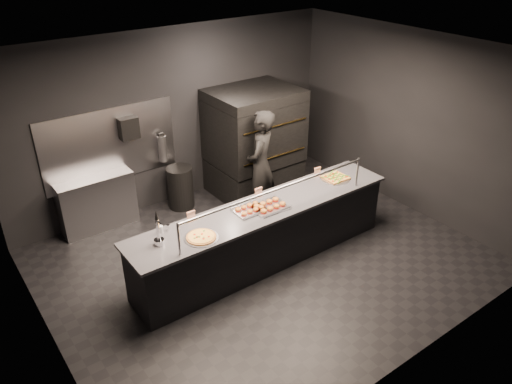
{
  "coord_description": "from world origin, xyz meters",
  "views": [
    {
      "loc": [
        -3.66,
        -4.77,
        4.43
      ],
      "look_at": [
        -0.0,
        0.2,
        1.07
      ],
      "focal_mm": 35.0,
      "sensor_mm": 36.0,
      "label": 1
    }
  ],
  "objects_px": {
    "fire_extinguisher": "(162,148)",
    "round_pizza": "(201,237)",
    "trash_bin": "(180,187)",
    "square_pizza": "(335,178)",
    "pizza_oven": "(254,141)",
    "slider_tray_b": "(270,206)",
    "prep_shelf": "(98,203)",
    "service_counter": "(264,234)",
    "worker": "(261,165)",
    "towel_dispenser": "(128,128)",
    "beer_tap": "(159,235)",
    "slider_tray_a": "(250,209)"
  },
  "relations": [
    {
      "from": "pizza_oven",
      "to": "prep_shelf",
      "type": "relative_size",
      "value": 1.59
    },
    {
      "from": "worker",
      "to": "slider_tray_b",
      "type": "bearing_deg",
      "value": 20.69
    },
    {
      "from": "beer_tap",
      "to": "worker",
      "type": "bearing_deg",
      "value": 24.19
    },
    {
      "from": "round_pizza",
      "to": "square_pizza",
      "type": "xyz_separation_m",
      "value": [
        2.52,
        0.19,
        0.0
      ]
    },
    {
      "from": "towel_dispenser",
      "to": "round_pizza",
      "type": "xyz_separation_m",
      "value": [
        -0.22,
        -2.54,
        -0.61
      ]
    },
    {
      "from": "square_pizza",
      "to": "service_counter",
      "type": "bearing_deg",
      "value": -178.4
    },
    {
      "from": "trash_bin",
      "to": "pizza_oven",
      "type": "bearing_deg",
      "value": -9.9
    },
    {
      "from": "pizza_oven",
      "to": "prep_shelf",
      "type": "bearing_deg",
      "value": 171.46
    },
    {
      "from": "service_counter",
      "to": "slider_tray_b",
      "type": "bearing_deg",
      "value": -56.65
    },
    {
      "from": "slider_tray_a",
      "to": "worker",
      "type": "height_order",
      "value": "worker"
    },
    {
      "from": "prep_shelf",
      "to": "slider_tray_b",
      "type": "height_order",
      "value": "slider_tray_b"
    },
    {
      "from": "slider_tray_a",
      "to": "slider_tray_b",
      "type": "xyz_separation_m",
      "value": [
        0.27,
        -0.1,
        0.0
      ]
    },
    {
      "from": "prep_shelf",
      "to": "round_pizza",
      "type": "relative_size",
      "value": 2.74
    },
    {
      "from": "round_pizza",
      "to": "slider_tray_a",
      "type": "bearing_deg",
      "value": 11.85
    },
    {
      "from": "fire_extinguisher",
      "to": "round_pizza",
      "type": "distance_m",
      "value": 2.67
    },
    {
      "from": "beer_tap",
      "to": "worker",
      "type": "xyz_separation_m",
      "value": [
        2.34,
        1.05,
        -0.13
      ]
    },
    {
      "from": "pizza_oven",
      "to": "slider_tray_a",
      "type": "height_order",
      "value": "pizza_oven"
    },
    {
      "from": "pizza_oven",
      "to": "worker",
      "type": "distance_m",
      "value": 0.93
    },
    {
      "from": "beer_tap",
      "to": "trash_bin",
      "type": "bearing_deg",
      "value": 56.39
    },
    {
      "from": "beer_tap",
      "to": "slider_tray_b",
      "type": "distance_m",
      "value": 1.65
    },
    {
      "from": "square_pizza",
      "to": "worker",
      "type": "relative_size",
      "value": 0.24
    },
    {
      "from": "prep_shelf",
      "to": "fire_extinguisher",
      "type": "height_order",
      "value": "fire_extinguisher"
    },
    {
      "from": "pizza_oven",
      "to": "towel_dispenser",
      "type": "xyz_separation_m",
      "value": [
        -2.1,
        0.49,
        0.58
      ]
    },
    {
      "from": "service_counter",
      "to": "round_pizza",
      "type": "xyz_separation_m",
      "value": [
        -1.12,
        -0.15,
        0.47
      ]
    },
    {
      "from": "square_pizza",
      "to": "trash_bin",
      "type": "bearing_deg",
      "value": 127.23
    },
    {
      "from": "square_pizza",
      "to": "trash_bin",
      "type": "height_order",
      "value": "square_pizza"
    },
    {
      "from": "service_counter",
      "to": "slider_tray_a",
      "type": "bearing_deg",
      "value": 171.17
    },
    {
      "from": "round_pizza",
      "to": "slider_tray_a",
      "type": "height_order",
      "value": "slider_tray_a"
    },
    {
      "from": "trash_bin",
      "to": "prep_shelf",
      "type": "bearing_deg",
      "value": 172.84
    },
    {
      "from": "round_pizza",
      "to": "fire_extinguisher",
      "type": "bearing_deg",
      "value": 73.29
    },
    {
      "from": "service_counter",
      "to": "worker",
      "type": "height_order",
      "value": "worker"
    },
    {
      "from": "round_pizza",
      "to": "square_pizza",
      "type": "relative_size",
      "value": 0.97
    },
    {
      "from": "trash_bin",
      "to": "square_pizza",
      "type": "bearing_deg",
      "value": -52.77
    },
    {
      "from": "fire_extinguisher",
      "to": "round_pizza",
      "type": "bearing_deg",
      "value": -106.71
    },
    {
      "from": "trash_bin",
      "to": "beer_tap",
      "type": "bearing_deg",
      "value": -123.61
    },
    {
      "from": "pizza_oven",
      "to": "slider_tray_b",
      "type": "height_order",
      "value": "pizza_oven"
    },
    {
      "from": "towel_dispenser",
      "to": "beer_tap",
      "type": "bearing_deg",
      "value": -106.57
    },
    {
      "from": "service_counter",
      "to": "slider_tray_a",
      "type": "xyz_separation_m",
      "value": [
        -0.23,
        0.04,
        0.48
      ]
    },
    {
      "from": "pizza_oven",
      "to": "slider_tray_a",
      "type": "distance_m",
      "value": 2.35
    },
    {
      "from": "pizza_oven",
      "to": "worker",
      "type": "relative_size",
      "value": 1.03
    },
    {
      "from": "beer_tap",
      "to": "trash_bin",
      "type": "xyz_separation_m",
      "value": [
        1.4,
        2.11,
        -0.69
      ]
    },
    {
      "from": "prep_shelf",
      "to": "slider_tray_b",
      "type": "relative_size",
      "value": 2.27
    },
    {
      "from": "towel_dispenser",
      "to": "worker",
      "type": "bearing_deg",
      "value": -38.35
    },
    {
      "from": "pizza_oven",
      "to": "beer_tap",
      "type": "bearing_deg",
      "value": -146.38
    },
    {
      "from": "service_counter",
      "to": "slider_tray_b",
      "type": "height_order",
      "value": "service_counter"
    },
    {
      "from": "fire_extinguisher",
      "to": "worker",
      "type": "relative_size",
      "value": 0.27
    },
    {
      "from": "beer_tap",
      "to": "pizza_oven",
      "type": "bearing_deg",
      "value": 33.62
    },
    {
      "from": "trash_bin",
      "to": "service_counter",
      "type": "bearing_deg",
      "value": -84.67
    },
    {
      "from": "towel_dispenser",
      "to": "beer_tap",
      "type": "xyz_separation_m",
      "value": [
        -0.7,
        -2.35,
        -0.49
      ]
    },
    {
      "from": "fire_extinguisher",
      "to": "worker",
      "type": "distance_m",
      "value": 1.71
    }
  ]
}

